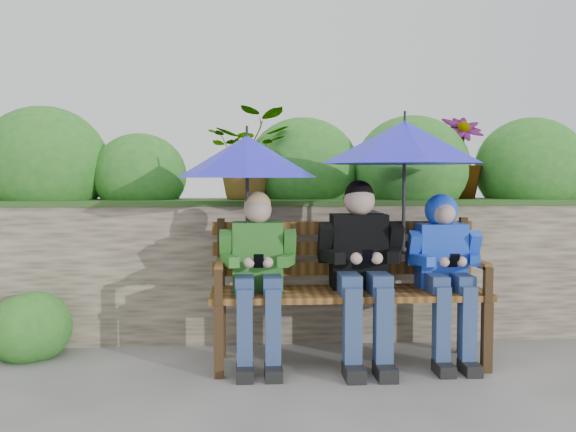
{
  "coord_description": "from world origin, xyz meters",
  "views": [
    {
      "loc": [
        -0.27,
        -3.96,
        1.21
      ],
      "look_at": [
        0.0,
        0.1,
        0.95
      ],
      "focal_mm": 40.0,
      "sensor_mm": 36.0,
      "label": 1
    }
  ],
  "objects": [
    {
      "name": "umbrella_right",
      "position": [
        0.73,
        0.04,
        1.42
      ],
      "size": [
        1.05,
        1.05,
        0.9
      ],
      "color": "#201DDF",
      "rests_on": "ground"
    },
    {
      "name": "umbrella_left",
      "position": [
        -0.26,
        0.09,
        1.33
      ],
      "size": [
        0.88,
        0.88,
        0.82
      ],
      "color": "#201DDF",
      "rests_on": "ground"
    },
    {
      "name": "boy_right",
      "position": [
        1.01,
        0.05,
        0.66
      ],
      "size": [
        0.46,
        0.56,
        1.09
      ],
      "color": "#2031D0",
      "rests_on": "ground"
    },
    {
      "name": "garden_backdrop",
      "position": [
        -0.04,
        1.59,
        0.64
      ],
      "size": [
        8.0,
        2.88,
        1.77
      ],
      "color": "brown",
      "rests_on": "ground"
    },
    {
      "name": "boy_middle",
      "position": [
        0.46,
        0.03,
        0.65
      ],
      "size": [
        0.53,
        0.62,
        1.18
      ],
      "color": "black",
      "rests_on": "ground"
    },
    {
      "name": "ground",
      "position": [
        0.0,
        0.0,
        0.0
      ],
      "size": [
        60.0,
        60.0,
        0.0
      ],
      "primitive_type": "plane",
      "color": "#515151",
      "rests_on": "ground"
    },
    {
      "name": "boy_left",
      "position": [
        -0.19,
        0.04,
        0.62
      ],
      "size": [
        0.48,
        0.56,
        1.11
      ],
      "color": "#2E711E",
      "rests_on": "ground"
    },
    {
      "name": "park_bench",
      "position": [
        0.39,
        0.12,
        0.53
      ],
      "size": [
        1.75,
        0.51,
        0.92
      ],
      "color": "#352413",
      "rests_on": "ground"
    }
  ]
}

